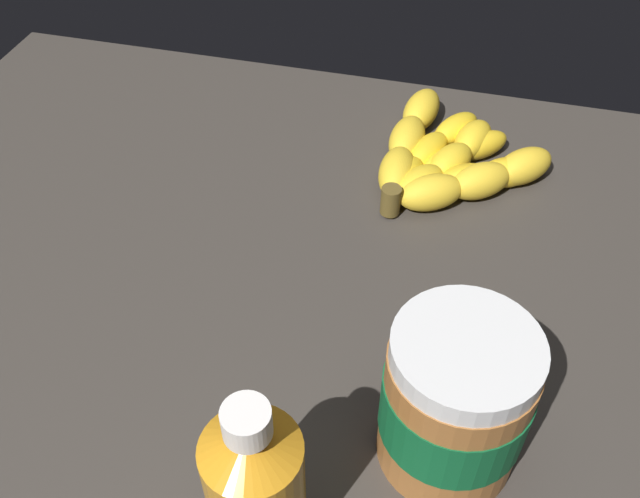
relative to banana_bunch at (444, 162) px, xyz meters
The scene contains 4 objects.
ground_plane 23.82cm from the banana_bunch, 64.36° to the left, with size 98.23×76.65×4.11cm, color #38332D.
banana_bunch is the anchor object (origin of this frame).
peanut_butter_jar 32.86cm from the banana_bunch, 97.48° to the left, with size 10.16×10.16×12.72cm.
honey_bottle 42.45cm from the banana_bunch, 80.60° to the left, with size 6.15×6.15×15.01cm.
Camera 1 is at (-12.03, 38.57, 46.93)cm, focal length 39.07 mm.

